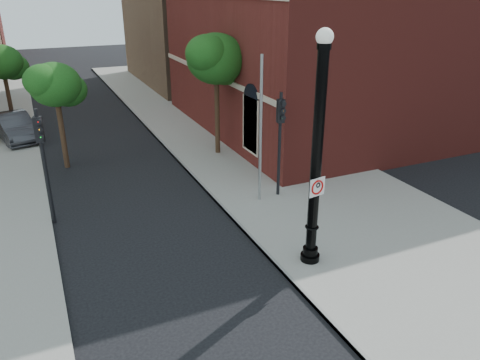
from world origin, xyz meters
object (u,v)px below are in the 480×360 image
lamppost (316,166)px  traffic_signal_right (280,128)px  no_parking_sign (317,187)px  parked_car (15,127)px  traffic_signal_left (42,149)px

lamppost → traffic_signal_right: lamppost is taller
no_parking_sign → parked_car: size_ratio=0.12×
no_parking_sign → traffic_signal_left: traffic_signal_left is taller
parked_car → traffic_signal_right: traffic_signal_right is taller
traffic_signal_left → no_parking_sign: bearing=-27.0°
lamppost → parked_car: 19.16m
no_parking_sign → traffic_signal_left: (-6.94, 6.21, 0.19)m
no_parking_sign → parked_car: 19.24m
parked_car → traffic_signal_right: bearing=-66.1°
parked_car → traffic_signal_left: (1.16, -11.14, 2.08)m
lamppost → traffic_signal_left: bearing=139.1°
parked_car → traffic_signal_right: 15.88m
traffic_signal_left → traffic_signal_right: traffic_signal_right is taller
traffic_signal_left → lamppost: bearing=-26.1°
parked_car → traffic_signal_left: size_ratio=1.08×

